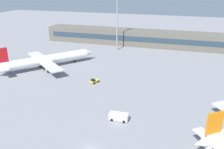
{
  "coord_description": "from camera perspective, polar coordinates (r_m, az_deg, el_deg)",
  "views": [
    {
      "loc": [
        17.92,
        -41.69,
        35.92
      ],
      "look_at": [
        -7.04,
        40.0,
        3.0
      ],
      "focal_mm": 39.07,
      "sensor_mm": 36.0,
      "label": 1
    }
  ],
  "objects": [
    {
      "name": "terminal_building",
      "position": [
        145.24,
        9.6,
        8.29
      ],
      "size": [
        129.87,
        12.13,
        9.0
      ],
      "color": "#5B564C",
      "rests_on": "ground_plane"
    },
    {
      "name": "baggage_tug_yellow",
      "position": [
        91.63,
        -4.17,
        -1.52
      ],
      "size": [
        2.82,
        3.9,
        1.75
      ],
      "color": "yellow",
      "rests_on": "ground_plane"
    },
    {
      "name": "floodlight_tower_west",
      "position": [
        133.0,
        1.2,
        12.8
      ],
      "size": [
        3.2,
        0.8,
        29.43
      ],
      "color": "gray",
      "rests_on": "ground_plane"
    },
    {
      "name": "service_van_white",
      "position": [
        67.81,
        1.57,
        -9.81
      ],
      "size": [
        5.24,
        2.41,
        2.08
      ],
      "color": "white",
      "rests_on": "ground_plane"
    },
    {
      "name": "airplane_mid",
      "position": [
        110.75,
        -14.97,
        3.32
      ],
      "size": [
        32.81,
        37.97,
        11.47
      ],
      "color": "white",
      "rests_on": "ground_plane"
    },
    {
      "name": "ground_plane",
      "position": [
        91.02,
        4.25,
        -2.23
      ],
      "size": [
        400.0,
        400.0,
        0.0
      ],
      "primitive_type": "plane",
      "color": "gray"
    }
  ]
}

